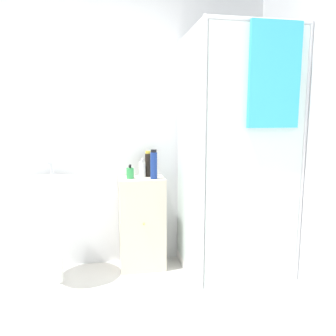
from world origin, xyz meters
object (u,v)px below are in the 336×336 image
at_px(soap_dispenser, 130,173).
at_px(shampoo_bottle_blue, 154,165).
at_px(sink, 50,206).
at_px(shampoo_bottle_tall_black, 148,164).
at_px(lotion_bottle_white, 142,169).

xyz_separation_m(soap_dispenser, shampoo_bottle_blue, (0.20, -0.05, 0.08)).
distance_m(sink, soap_dispenser, 0.71).
height_order(soap_dispenser, shampoo_bottle_tall_black, shampoo_bottle_tall_black).
height_order(shampoo_bottle_tall_black, lotion_bottle_white, shampoo_bottle_tall_black).
xyz_separation_m(soap_dispenser, shampoo_bottle_tall_black, (0.17, 0.08, 0.06)).
bearing_deg(sink, soap_dispenser, 10.76).
relative_size(shampoo_bottle_tall_black, lotion_bottle_white, 1.36).
xyz_separation_m(shampoo_bottle_tall_black, shampoo_bottle_blue, (0.03, -0.13, 0.01)).
height_order(sink, shampoo_bottle_tall_black, shampoo_bottle_tall_black).
bearing_deg(soap_dispenser, sink, -169.24).
bearing_deg(shampoo_bottle_blue, lotion_bottle_white, 132.91).
relative_size(shampoo_bottle_blue, lotion_bottle_white, 1.51).
distance_m(shampoo_bottle_tall_black, lotion_bottle_white, 0.08).
bearing_deg(soap_dispenser, shampoo_bottle_blue, -13.99).
bearing_deg(shampoo_bottle_tall_black, soap_dispenser, -155.08).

